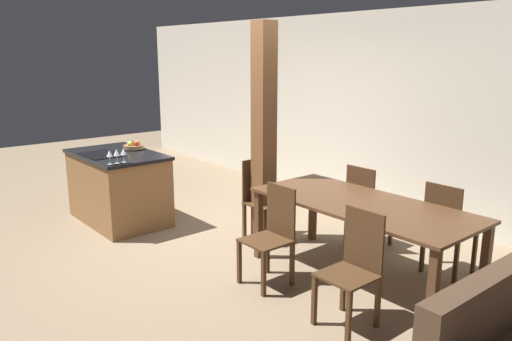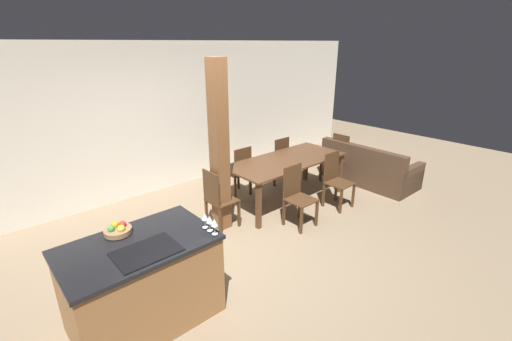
{
  "view_description": "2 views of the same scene",
  "coord_description": "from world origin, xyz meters",
  "px_view_note": "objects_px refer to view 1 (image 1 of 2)",
  "views": [
    {
      "loc": [
        4.48,
        -3.05,
        2.15
      ],
      "look_at": [
        0.6,
        0.2,
        0.95
      ],
      "focal_mm": 35.0,
      "sensor_mm": 36.0,
      "label": 1
    },
    {
      "loc": [
        -2.43,
        -3.22,
        2.67
      ],
      "look_at": [
        0.6,
        0.2,
        0.95
      ],
      "focal_mm": 24.0,
      "sensor_mm": 36.0,
      "label": 2
    }
  ],
  "objects_px": {
    "dining_chair_far_left": "(366,205)",
    "wine_glass_far": "(123,152)",
    "fruit_bowl": "(134,146)",
    "dining_chair_far_right": "(447,228)",
    "dining_table": "(362,211)",
    "kitchen_island": "(119,187)",
    "dining_chair_near_left": "(272,234)",
    "dining_chair_head_end": "(261,198)",
    "wine_glass_middle": "(116,153)",
    "wine_glass_near": "(109,154)",
    "timber_post": "(264,135)",
    "dining_chair_near_right": "(354,267)"
  },
  "relations": [
    {
      "from": "wine_glass_middle",
      "to": "dining_chair_near_left",
      "type": "xyz_separation_m",
      "value": [
        1.99,
        0.61,
        -0.55
      ]
    },
    {
      "from": "fruit_bowl",
      "to": "dining_chair_near_left",
      "type": "xyz_separation_m",
      "value": [
        2.68,
        0.05,
        -0.47
      ]
    },
    {
      "from": "wine_glass_near",
      "to": "dining_chair_head_end",
      "type": "height_order",
      "value": "wine_glass_near"
    },
    {
      "from": "kitchen_island",
      "to": "dining_chair_near_left",
      "type": "bearing_deg",
      "value": 7.17
    },
    {
      "from": "wine_glass_far",
      "to": "dining_chair_far_right",
      "type": "bearing_deg",
      "value": 33.04
    },
    {
      "from": "wine_glass_middle",
      "to": "timber_post",
      "type": "distance_m",
      "value": 1.69
    },
    {
      "from": "wine_glass_middle",
      "to": "timber_post",
      "type": "bearing_deg",
      "value": 50.68
    },
    {
      "from": "kitchen_island",
      "to": "dining_chair_head_end",
      "type": "xyz_separation_m",
      "value": [
        1.64,
        1.03,
        0.03
      ]
    },
    {
      "from": "kitchen_island",
      "to": "dining_chair_far_right",
      "type": "xyz_separation_m",
      "value": [
        3.59,
        1.73,
        0.03
      ]
    },
    {
      "from": "fruit_bowl",
      "to": "dining_chair_head_end",
      "type": "distance_m",
      "value": 1.93
    },
    {
      "from": "wine_glass_near",
      "to": "timber_post",
      "type": "relative_size",
      "value": 0.07
    },
    {
      "from": "timber_post",
      "to": "dining_chair_head_end",
      "type": "bearing_deg",
      "value": 169.16
    },
    {
      "from": "fruit_bowl",
      "to": "timber_post",
      "type": "distance_m",
      "value": 1.94
    },
    {
      "from": "wine_glass_middle",
      "to": "fruit_bowl",
      "type": "bearing_deg",
      "value": 141.5
    },
    {
      "from": "dining_chair_near_left",
      "to": "dining_chair_far_left",
      "type": "xyz_separation_m",
      "value": [
        0.0,
        1.4,
        0.0
      ]
    },
    {
      "from": "dining_chair_far_right",
      "to": "dining_chair_head_end",
      "type": "relative_size",
      "value": 1.0
    },
    {
      "from": "dining_chair_far_left",
      "to": "timber_post",
      "type": "relative_size",
      "value": 0.38
    },
    {
      "from": "dining_chair_near_left",
      "to": "dining_chair_head_end",
      "type": "relative_size",
      "value": 1.0
    },
    {
      "from": "fruit_bowl",
      "to": "dining_table",
      "type": "relative_size",
      "value": 0.12
    },
    {
      "from": "fruit_bowl",
      "to": "dining_chair_far_right",
      "type": "distance_m",
      "value": 3.97
    },
    {
      "from": "wine_glass_far",
      "to": "dining_chair_far_right",
      "type": "height_order",
      "value": "wine_glass_far"
    },
    {
      "from": "dining_chair_near_left",
      "to": "dining_chair_head_end",
      "type": "height_order",
      "value": "same"
    },
    {
      "from": "dining_chair_near_right",
      "to": "dining_chair_far_left",
      "type": "height_order",
      "value": "same"
    },
    {
      "from": "wine_glass_far",
      "to": "dining_chair_far_right",
      "type": "distance_m",
      "value": 3.58
    },
    {
      "from": "kitchen_island",
      "to": "fruit_bowl",
      "type": "height_order",
      "value": "fruit_bowl"
    },
    {
      "from": "dining_chair_near_left",
      "to": "dining_chair_near_right",
      "type": "relative_size",
      "value": 1.0
    },
    {
      "from": "kitchen_island",
      "to": "dining_chair_near_left",
      "type": "xyz_separation_m",
      "value": [
        2.61,
        0.33,
        0.03
      ]
    },
    {
      "from": "dining_table",
      "to": "kitchen_island",
      "type": "bearing_deg",
      "value": -161.62
    },
    {
      "from": "dining_chair_far_left",
      "to": "wine_glass_far",
      "type": "bearing_deg",
      "value": 44.15
    },
    {
      "from": "dining_chair_near_right",
      "to": "dining_chair_far_left",
      "type": "distance_m",
      "value": 1.71
    },
    {
      "from": "dining_chair_far_right",
      "to": "dining_chair_head_end",
      "type": "distance_m",
      "value": 2.08
    },
    {
      "from": "dining_table",
      "to": "dining_chair_head_end",
      "type": "bearing_deg",
      "value": -180.0
    },
    {
      "from": "dining_chair_head_end",
      "to": "wine_glass_far",
      "type": "bearing_deg",
      "value": 140.5
    },
    {
      "from": "fruit_bowl",
      "to": "dining_chair_near_left",
      "type": "bearing_deg",
      "value": 1.08
    },
    {
      "from": "wine_glass_far",
      "to": "timber_post",
      "type": "height_order",
      "value": "timber_post"
    },
    {
      "from": "wine_glass_middle",
      "to": "dining_chair_far_left",
      "type": "bearing_deg",
      "value": 45.37
    },
    {
      "from": "dining_chair_far_right",
      "to": "dining_chair_near_left",
      "type": "bearing_deg",
      "value": 55.14
    },
    {
      "from": "fruit_bowl",
      "to": "timber_post",
      "type": "bearing_deg",
      "value": 22.84
    },
    {
      "from": "kitchen_island",
      "to": "wine_glass_middle",
      "type": "distance_m",
      "value": 0.9
    },
    {
      "from": "dining_chair_far_right",
      "to": "wine_glass_middle",
      "type": "bearing_deg",
      "value": 34.16
    },
    {
      "from": "wine_glass_far",
      "to": "dining_chair_far_right",
      "type": "relative_size",
      "value": 0.18
    },
    {
      "from": "wine_glass_far",
      "to": "dining_chair_head_end",
      "type": "bearing_deg",
      "value": 50.5
    },
    {
      "from": "wine_glass_near",
      "to": "dining_chair_far_right",
      "type": "xyz_separation_m",
      "value": [
        2.96,
        2.1,
        -0.55
      ]
    },
    {
      "from": "wine_glass_middle",
      "to": "dining_chair_near_right",
      "type": "relative_size",
      "value": 0.18
    },
    {
      "from": "wine_glass_far",
      "to": "dining_chair_far_left",
      "type": "distance_m",
      "value": 2.82
    },
    {
      "from": "wine_glass_middle",
      "to": "dining_chair_near_right",
      "type": "bearing_deg",
      "value": 11.58
    },
    {
      "from": "dining_chair_far_right",
      "to": "dining_chair_far_left",
      "type": "bearing_deg",
      "value": 0.0
    },
    {
      "from": "dining_chair_far_left",
      "to": "fruit_bowl",
      "type": "bearing_deg",
      "value": 28.45
    },
    {
      "from": "wine_glass_middle",
      "to": "dining_chair_head_end",
      "type": "relative_size",
      "value": 0.18
    },
    {
      "from": "kitchen_island",
      "to": "dining_table",
      "type": "height_order",
      "value": "kitchen_island"
    }
  ]
}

